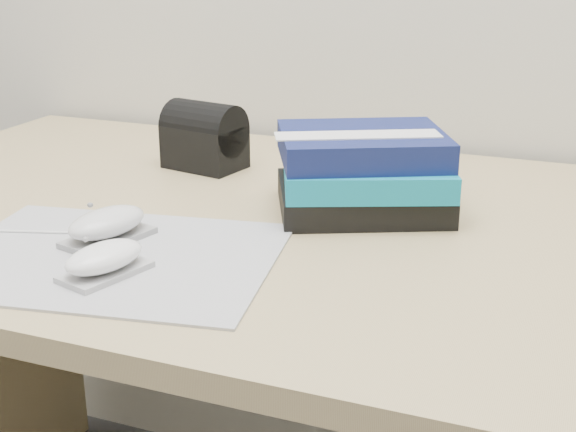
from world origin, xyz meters
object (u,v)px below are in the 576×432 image
at_px(pouch, 204,136).
at_px(book_stack, 363,172).
at_px(mouse_front, 104,260).
at_px(desk, 379,365).
at_px(mouse_rear, 107,225).

bearing_deg(pouch, book_stack, -20.88).
xyz_separation_m(mouse_front, book_stack, (0.20, 0.32, 0.03)).
distance_m(desk, pouch, 0.44).
xyz_separation_m(desk, pouch, (-0.32, 0.10, 0.29)).
bearing_deg(desk, pouch, 162.19).
bearing_deg(book_stack, mouse_rear, -137.78).
bearing_deg(desk, mouse_front, -125.05).
xyz_separation_m(mouse_rear, pouch, (-0.04, 0.34, 0.03)).
relative_size(book_stack, pouch, 2.07).
bearing_deg(mouse_front, mouse_rear, 121.65).
bearing_deg(mouse_front, book_stack, 58.20).
relative_size(desk, pouch, 12.12).
xyz_separation_m(desk, book_stack, (-0.03, -0.01, 0.29)).
xyz_separation_m(mouse_front, pouch, (-0.10, 0.43, 0.03)).
relative_size(desk, mouse_rear, 13.32).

